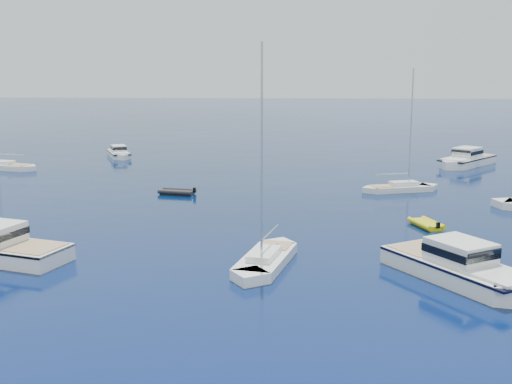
# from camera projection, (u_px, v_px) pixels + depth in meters

# --- Properties ---
(ground) EXTENTS (400.00, 400.00, 0.00)m
(ground) POSITION_uv_depth(u_px,v_px,m) (266.00, 350.00, 29.31)
(ground) COLOR navy
(ground) RESTS_ON ground
(motor_cruiser_right) EXTENTS (9.06, 11.61, 3.02)m
(motor_cruiser_right) POSITION_uv_depth(u_px,v_px,m) (462.00, 281.00, 38.50)
(motor_cruiser_right) COLOR silver
(motor_cruiser_right) RESTS_ON ground
(motor_cruiser_distant) EXTENTS (9.45, 10.29, 2.81)m
(motor_cruiser_distant) POSITION_uv_depth(u_px,v_px,m) (466.00, 166.00, 80.82)
(motor_cruiser_distant) COLOR white
(motor_cruiser_distant) RESTS_ON ground
(motor_cruiser_horizon) EXTENTS (5.06, 7.78, 1.96)m
(motor_cruiser_horizon) POSITION_uv_depth(u_px,v_px,m) (119.00, 157.00, 88.17)
(motor_cruiser_horizon) COLOR white
(motor_cruiser_horizon) RESTS_ON ground
(sailboat_fore) EXTENTS (4.59, 9.86, 14.04)m
(sailboat_fore) POSITION_uv_depth(u_px,v_px,m) (266.00, 265.00, 41.52)
(sailboat_fore) COLOR white
(sailboat_fore) RESTS_ON ground
(sailboat_centre) EXTENTS (8.56, 4.44, 12.19)m
(sailboat_centre) POSITION_uv_depth(u_px,v_px,m) (400.00, 191.00, 65.05)
(sailboat_centre) COLOR silver
(sailboat_centre) RESTS_ON ground
(sailboat_far_l) EXTENTS (9.40, 4.62, 13.38)m
(sailboat_far_l) POSITION_uv_depth(u_px,v_px,m) (5.00, 169.00, 78.16)
(sailboat_far_l) COLOR white
(sailboat_far_l) RESTS_ON ground
(tender_yellow) EXTENTS (2.83, 3.77, 0.95)m
(tender_yellow) POSITION_uv_depth(u_px,v_px,m) (426.00, 227.00, 51.11)
(tender_yellow) COLOR #CFCD0C
(tender_yellow) RESTS_ON ground
(tender_grey_far) EXTENTS (3.82, 2.63, 0.95)m
(tender_grey_far) POSITION_uv_depth(u_px,v_px,m) (177.00, 194.00, 63.54)
(tender_grey_far) COLOR black
(tender_grey_far) RESTS_ON ground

